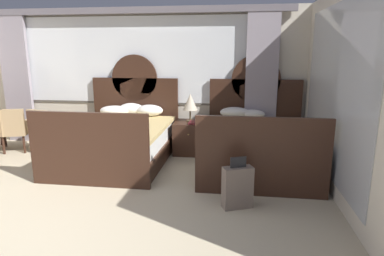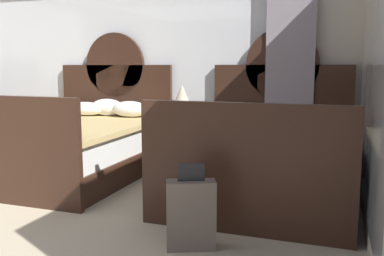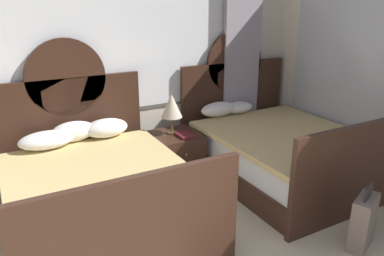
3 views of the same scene
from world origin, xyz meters
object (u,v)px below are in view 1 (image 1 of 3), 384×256
Objects in this scene: nightstand_between_beds at (191,137)px; table_lamp_on_nightstand at (190,102)px; bed_near_window at (119,139)px; book_on_nightstand at (194,123)px; suitcase_on_floor at (237,187)px; armchair_by_window_centre at (11,127)px; armchair_by_window_left at (51,128)px; bed_near_mirror at (256,145)px.

nightstand_between_beds is 0.66m from table_lamp_on_nightstand.
book_on_nightstand is (1.25, 0.49, 0.22)m from bed_near_window.
bed_near_window reaches higher than table_lamp_on_nightstand.
suitcase_on_floor is (2.05, -1.54, -0.12)m from bed_near_window.
bed_near_window is 2.57m from suitcase_on_floor.
bed_near_window reaches higher than book_on_nightstand.
suitcase_on_floor is at bearing -67.88° from table_lamp_on_nightstand.
table_lamp_on_nightstand is 0.62× the size of armchair_by_window_centre.
bed_near_window reaches higher than armchair_by_window_left.
armchair_by_window_left is (-3.75, 0.28, 0.09)m from bed_near_mirror.
book_on_nightstand is at bearing 4.97° from armchair_by_window_left.
bed_near_window is 4.34× the size of table_lamp_on_nightstand.
armchair_by_window_left is at bearing 169.40° from bed_near_window.
suitcase_on_floor is at bearing -67.80° from nightstand_between_beds.
armchair_by_window_centre is 4.64m from suitcase_on_floor.
bed_near_mirror is (2.35, -0.02, -0.01)m from bed_near_window.
armchair_by_window_centre is at bearing -176.19° from book_on_nightstand.
suitcase_on_floor is at bearing -68.51° from book_on_nightstand.
bed_near_mirror reaches higher than armchair_by_window_left.
table_lamp_on_nightstand is at bearing 29.74° from bed_near_window.
armchair_by_window_left is at bearing -172.27° from nightstand_between_beds.
armchair_by_window_left is at bearing -0.01° from armchair_by_window_centre.
table_lamp_on_nightstand reaches higher than armchair_by_window_centre.
armchair_by_window_centre is at bearing -174.11° from nightstand_between_beds.
bed_near_window is at bearing -6.77° from armchair_by_window_centre.
bed_near_mirror is at bearing -25.00° from book_on_nightstand.
nightstand_between_beds is at bearing -71.34° from table_lamp_on_nightstand.
armchair_by_window_centre is (-0.81, 0.00, 0.00)m from armchair_by_window_left.
bed_near_window is 8.64× the size of book_on_nightstand.
bed_near_mirror is 1.33m from nightstand_between_beds.
armchair_by_window_centre is at bearing 179.99° from armchair_by_window_left.
armchair_by_window_left reaches higher than nightstand_between_beds.
nightstand_between_beds is at bearing 123.17° from book_on_nightstand.
armchair_by_window_left is 1.31× the size of suitcase_on_floor.
armchair_by_window_left and armchair_by_window_centre have the same top height.
bed_near_mirror is 4.58m from armchair_by_window_centre.
table_lamp_on_nightstand is at bearing 119.32° from book_on_nightstand.
bed_near_window reaches higher than armchair_by_window_centre.
suitcase_on_floor reaches higher than book_on_nightstand.
book_on_nightstand is (0.09, -0.17, -0.34)m from table_lamp_on_nightstand.
nightstand_between_beds is 3.42m from armchair_by_window_centre.
book_on_nightstand is 0.31× the size of armchair_by_window_left.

